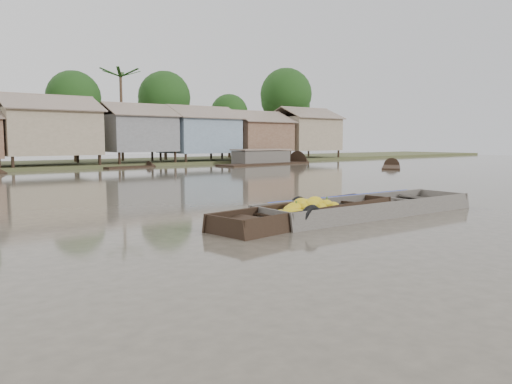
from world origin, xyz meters
TOP-DOWN VIEW (x-y plane):
  - ground at (0.00, 0.00)m, footprint 120.00×120.00m
  - riverbank at (3.03, 31.86)m, footprint 120.00×12.47m
  - banana_boat at (0.65, 0.47)m, footprint 6.21×2.19m
  - viewer_boat at (2.90, 0.30)m, footprint 7.27×2.18m
  - distant_boats at (13.13, 23.99)m, footprint 46.97×15.20m

SIDE VIEW (x-z plane):
  - ground at x=0.00m, z-range 0.00..0.00m
  - viewer_boat at x=2.90m, z-range -0.24..0.34m
  - banana_boat at x=0.65m, z-range -0.24..0.61m
  - distant_boats at x=13.13m, z-range -0.48..0.89m
  - riverbank at x=3.03m, z-range -2.04..8.18m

